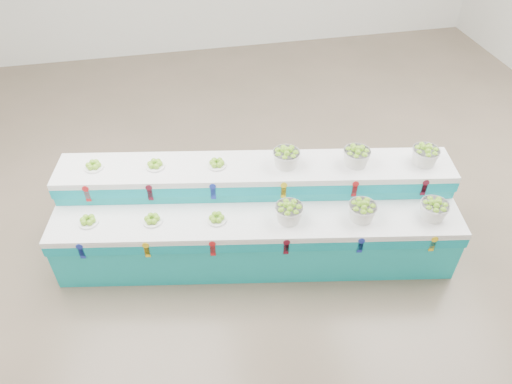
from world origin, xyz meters
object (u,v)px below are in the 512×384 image
display_stand (256,216)px  plate_upper_mid (155,164)px  basket_upper_right (425,155)px  basket_lower_left (289,212)px

display_stand → plate_upper_mid: 1.25m
display_stand → basket_upper_right: size_ratio=14.72×
plate_upper_mid → basket_upper_right: bearing=-10.1°
display_stand → basket_lower_left: bearing=-39.0°
plate_upper_mid → basket_upper_right: 2.95m
basket_upper_right → basket_lower_left: bearing=-170.4°
display_stand → basket_upper_right: (1.87, -0.06, 0.62)m
plate_upper_mid → basket_upper_right: (2.90, -0.52, 0.06)m
display_stand → basket_lower_left: (0.28, -0.33, 0.32)m
plate_upper_mid → display_stand: bearing=-24.1°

